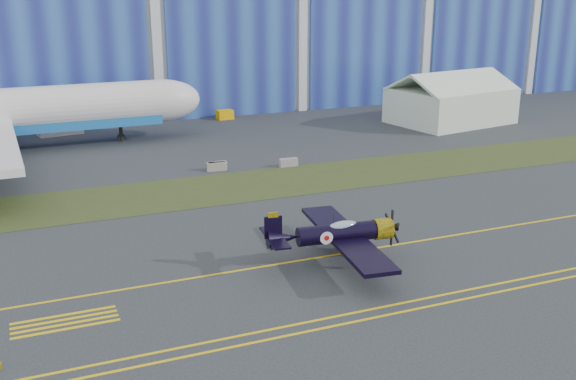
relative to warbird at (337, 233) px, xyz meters
name	(u,v)px	position (x,y,z in m)	size (l,w,h in m)	color
ground	(296,234)	(-0.48, 6.23, -2.17)	(260.00, 260.00, 0.00)	#33373C
grass_median	(239,186)	(-0.48, 20.23, -2.15)	(260.00, 10.00, 0.02)	#475128
hangar	(127,8)	(-0.48, 78.02, 12.79)	(220.00, 45.70, 30.00)	silver
taxiway_centreline	(323,257)	(-0.48, 1.23, -2.16)	(200.00, 0.20, 0.02)	yellow
edge_line_near	(392,314)	(-0.48, -8.27, -2.16)	(80.00, 0.20, 0.02)	yellow
edge_line_far	(383,307)	(-0.48, -7.27, -2.16)	(80.00, 0.20, 0.02)	yellow
hold_short_ladder	(65,322)	(-18.48, -1.87, -2.16)	(6.00, 2.40, 0.02)	yellow
warbird	(337,233)	(0.00, 0.00, 0.00)	(12.32, 14.29, 3.89)	black
tent	(451,97)	(36.97, 38.70, 1.48)	(17.48, 14.08, 7.30)	white
shipping_container	(60,125)	(-14.49, 51.44, -0.97)	(5.51, 2.20, 2.39)	silver
tug	(225,115)	(8.40, 53.24, -1.50)	(2.27, 1.42, 1.32)	#F9B404
barrier_a	(216,166)	(-0.85, 26.62, -1.72)	(2.00, 0.60, 0.90)	gray
barrier_b	(217,166)	(-0.69, 26.81, -1.72)	(2.00, 0.60, 0.90)	#969895
barrier_c	(289,162)	(6.78, 25.25, -1.72)	(2.00, 0.60, 0.90)	gray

